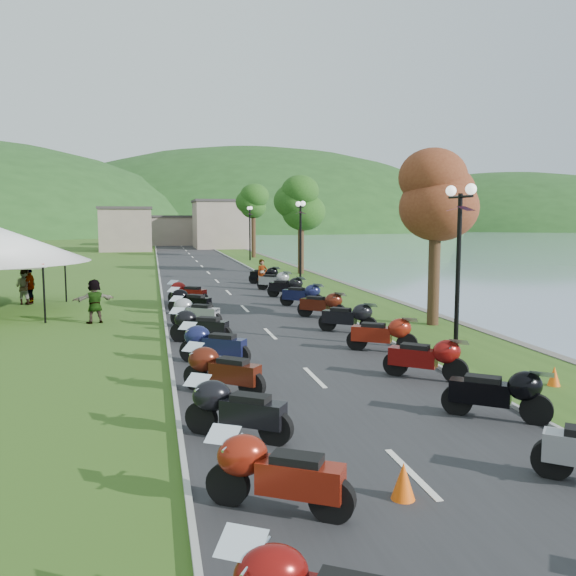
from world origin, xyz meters
TOP-DOWN VIEW (x-y plane):
  - road at (0.00, 40.00)m, footprint 7.00×120.00m
  - hills_backdrop at (0.00, 200.00)m, footprint 360.00×120.00m
  - far_building at (-2.00, 85.00)m, footprint 18.00×16.00m
  - moto_row_left at (-2.42, 13.58)m, footprint 2.60×34.69m
  - moto_row_right at (2.68, 21.65)m, footprint 2.60×34.28m
  - tree_lakeside at (6.40, 22.46)m, footprint 2.74×2.74m
  - pedestrian_b at (-9.91, 31.73)m, footprint 0.92×0.70m
  - traffic_cone_near at (-0.49, 9.19)m, footprint 0.37×0.37m

SIDE VIEW (x-z plane):
  - hills_backdrop at x=0.00m, z-range -38.00..38.00m
  - pedestrian_b at x=-9.91m, z-range -0.84..0.84m
  - road at x=0.00m, z-range 0.00..0.02m
  - traffic_cone_near at x=-0.49m, z-range 0.00..0.57m
  - moto_row_left at x=-2.42m, z-range 0.00..1.10m
  - moto_row_right at x=2.68m, z-range 0.00..1.10m
  - far_building at x=-2.00m, z-range 0.00..5.00m
  - tree_lakeside at x=6.40m, z-range 0.00..7.60m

